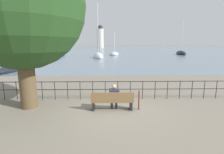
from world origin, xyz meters
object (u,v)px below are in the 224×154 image
at_px(harbor_lighthouse, 100,37).
at_px(closed_umbrella, 139,99).
at_px(sailboat_0, 33,60).
at_px(sailboat_5, 98,56).
at_px(shade_tree, 20,5).
at_px(seated_person_left, 114,96).
at_px(park_bench, 112,101).
at_px(sailboat_3, 181,53).
at_px(sailboat_4, 16,68).
at_px(sailboat_1, 114,54).
at_px(sailboat_2, 57,55).

bearing_deg(harbor_lighthouse, closed_umbrella, -86.81).
height_order(sailboat_0, sailboat_5, sailboat_0).
relative_size(shade_tree, seated_person_left, 6.26).
height_order(park_bench, sailboat_5, sailboat_5).
bearing_deg(sailboat_3, shade_tree, -114.31).
relative_size(sailboat_3, harbor_lighthouse, 0.57).
bearing_deg(sailboat_3, sailboat_4, -130.68).
relative_size(sailboat_5, harbor_lighthouse, 0.66).
bearing_deg(sailboat_4, shade_tree, -60.96).
bearing_deg(sailboat_1, park_bench, -88.41).
xyz_separation_m(sailboat_1, sailboat_3, (19.87, 1.92, 0.07)).
bearing_deg(sailboat_5, sailboat_3, 15.51).
height_order(seated_person_left, sailboat_3, sailboat_3).
bearing_deg(harbor_lighthouse, sailboat_0, -93.29).
relative_size(sailboat_3, sailboat_5, 0.86).
height_order(sailboat_2, sailboat_5, sailboat_5).
relative_size(shade_tree, sailboat_3, 0.74).
distance_m(sailboat_1, sailboat_5, 11.37).
distance_m(closed_umbrella, harbor_lighthouse, 137.43).
bearing_deg(sailboat_0, shade_tree, -86.72).
distance_m(shade_tree, sailboat_2, 37.61).
distance_m(closed_umbrella, sailboat_4, 18.16).
bearing_deg(park_bench, harbor_lighthouse, 92.66).
distance_m(shade_tree, seated_person_left, 5.87).
bearing_deg(sailboat_0, sailboat_3, 13.17).
distance_m(closed_umbrella, sailboat_1, 41.86).
height_order(closed_umbrella, sailboat_0, sailboat_0).
bearing_deg(sailboat_3, harbor_lighthouse, 112.85).
bearing_deg(sailboat_4, park_bench, -49.92).
bearing_deg(harbor_lighthouse, seated_person_left, -87.30).
bearing_deg(seated_person_left, sailboat_0, 120.71).
bearing_deg(sailboat_4, closed_umbrella, -46.82).
xyz_separation_m(seated_person_left, sailboat_1, (1.51, 41.81, -0.37)).
distance_m(park_bench, seated_person_left, 0.27).
height_order(shade_tree, sailboat_4, shade_tree).
bearing_deg(closed_umbrella, sailboat_5, 96.64).
height_order(sailboat_1, sailboat_2, sailboat_2).
height_order(sailboat_3, harbor_lighthouse, harbor_lighthouse).
height_order(sailboat_4, sailboat_5, sailboat_5).
xyz_separation_m(closed_umbrella, sailboat_4, (-12.53, 13.15, -0.26)).
bearing_deg(sailboat_2, closed_umbrella, -61.18).
relative_size(shade_tree, sailboat_0, 0.63).
bearing_deg(sailboat_5, harbor_lighthouse, 79.86).
relative_size(park_bench, sailboat_1, 0.28).
bearing_deg(sailboat_2, sailboat_0, -82.22).
bearing_deg(sailboat_2, sailboat_1, 26.95).
height_order(sailboat_1, sailboat_5, sailboat_5).
relative_size(shade_tree, closed_umbrella, 7.95).
bearing_deg(sailboat_1, seated_person_left, -88.29).
relative_size(sailboat_1, harbor_lighthouse, 0.39).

